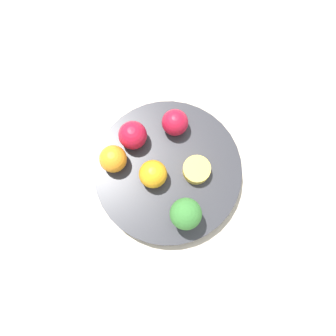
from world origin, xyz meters
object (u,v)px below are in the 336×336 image
object	(u,v)px
broccoli	(188,213)
apple_green	(133,135)
apple_red	(175,122)
small_cup	(196,170)
orange_front	(153,174)
orange_back	(113,159)
bowl	(168,171)

from	to	relation	value
broccoli	apple_green	xyz separation A→B (m)	(-0.16, -0.04, -0.02)
apple_red	small_cup	world-z (taller)	apple_red
orange_front	small_cup	size ratio (longest dim) A/B	1.01
orange_front	small_cup	bearing A→B (deg)	79.35
broccoli	apple_red	size ratio (longest dim) A/B	1.52
apple_green	small_cup	world-z (taller)	apple_green
broccoli	orange_back	distance (m)	0.15
apple_green	apple_red	bearing A→B (deg)	89.53
apple_red	orange_front	world-z (taller)	orange_front
broccoli	orange_front	xyz separation A→B (m)	(-0.08, -0.03, -0.02)
apple_red	apple_green	size ratio (longest dim) A/B	0.94
bowl	apple_red	xyz separation A→B (m)	(-0.07, 0.04, 0.04)
broccoli	apple_red	xyz separation A→B (m)	(-0.16, 0.03, -0.02)
bowl	apple_red	distance (m)	0.09
apple_green	orange_front	xyz separation A→B (m)	(0.08, 0.01, -0.00)
apple_red	orange_front	xyz separation A→B (m)	(0.07, -0.06, 0.00)
orange_front	small_cup	xyz separation A→B (m)	(0.01, 0.07, -0.01)
broccoli	small_cup	distance (m)	0.09
small_cup	orange_back	bearing A→B (deg)	-115.10
orange_front	orange_back	world-z (taller)	orange_front
apple_green	orange_front	bearing A→B (deg)	8.87
orange_front	orange_back	size ratio (longest dim) A/B	1.02
bowl	orange_back	world-z (taller)	orange_back
apple_red	orange_front	bearing A→B (deg)	-40.62
bowl	apple_red	bearing A→B (deg)	152.52
orange_front	small_cup	distance (m)	0.08
orange_front	orange_back	xyz separation A→B (m)	(-0.05, -0.06, -0.00)
bowl	apple_green	bearing A→B (deg)	-150.54
apple_green	orange_back	world-z (taller)	apple_green
orange_front	broccoli	bearing A→B (deg)	20.93
apple_green	small_cup	size ratio (longest dim) A/B	1.04
apple_green	orange_back	xyz separation A→B (m)	(0.03, -0.04, -0.00)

